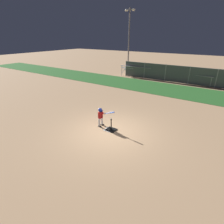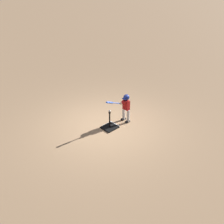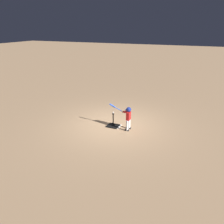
# 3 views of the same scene
# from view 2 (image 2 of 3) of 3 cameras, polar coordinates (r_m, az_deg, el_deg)

# --- Properties ---
(ground_plane) EXTENTS (90.00, 90.00, 0.00)m
(ground_plane) POSITION_cam_2_polar(r_m,az_deg,el_deg) (9.24, -1.59, -3.07)
(ground_plane) COLOR tan
(home_plate) EXTENTS (0.44, 0.44, 0.02)m
(home_plate) POSITION_cam_2_polar(r_m,az_deg,el_deg) (9.23, -0.27, -3.03)
(home_plate) COLOR white
(home_plate) RESTS_ON ground_plane
(batting_tee) EXTENTS (0.52, 0.47, 0.63)m
(batting_tee) POSITION_cam_2_polar(r_m,az_deg,el_deg) (9.11, -0.51, -3.09)
(batting_tee) COLOR black
(batting_tee) RESTS_ON ground_plane
(batter_child) EXTENTS (1.02, 0.33, 1.09)m
(batter_child) POSITION_cam_2_polar(r_m,az_deg,el_deg) (9.20, 2.92, 1.55)
(batter_child) COLOR silver
(batter_child) RESTS_ON ground_plane
(baseball) EXTENTS (0.07, 0.07, 0.07)m
(baseball) POSITION_cam_2_polar(r_m,az_deg,el_deg) (8.80, -0.53, 0.23)
(baseball) COLOR white
(baseball) RESTS_ON batting_tee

